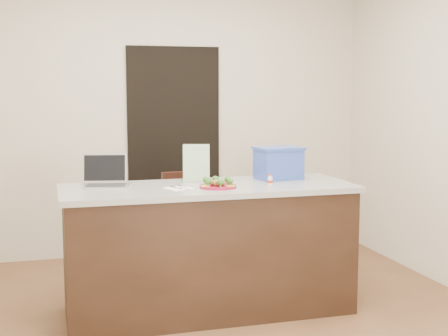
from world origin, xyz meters
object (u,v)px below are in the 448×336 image
object	(u,v)px
blue_box	(278,163)
chair	(188,220)
island	(209,249)
napkin	(179,188)
laptop	(105,177)
yogurt_bottle	(270,181)
plate	(218,186)

from	to	relation	value
blue_box	chair	bearing A→B (deg)	124.78
island	blue_box	bearing A→B (deg)	15.32
napkin	laptop	xyz separation A→B (m)	(-0.47, 0.27, 0.06)
island	laptop	world-z (taller)	laptop
yogurt_bottle	blue_box	size ratio (longest dim) A/B	0.21
island	yogurt_bottle	bearing A→B (deg)	-13.49
island	napkin	world-z (taller)	napkin
island	laptop	distance (m)	0.89
napkin	chair	world-z (taller)	napkin
napkin	island	bearing A→B (deg)	20.56
island	blue_box	world-z (taller)	blue_box
napkin	laptop	size ratio (longest dim) A/B	0.44
island	yogurt_bottle	world-z (taller)	yogurt_bottle
island	yogurt_bottle	distance (m)	0.66
yogurt_bottle	napkin	bearing A→B (deg)	178.72
island	chair	bearing A→B (deg)	88.58
blue_box	chair	distance (m)	0.98
yogurt_bottle	plate	bearing A→B (deg)	-178.37
yogurt_bottle	chair	size ratio (longest dim) A/B	0.09
plate	napkin	world-z (taller)	plate
island	chair	size ratio (longest dim) A/B	2.26
plate	laptop	bearing A→B (deg)	158.30
yogurt_bottle	laptop	world-z (taller)	laptop
laptop	blue_box	xyz separation A→B (m)	(1.28, -0.02, 0.06)
yogurt_bottle	blue_box	world-z (taller)	blue_box
plate	blue_box	size ratio (longest dim) A/B	0.69
yogurt_bottle	chair	distance (m)	1.05
island	yogurt_bottle	xyz separation A→B (m)	(0.42, -0.10, 0.49)
laptop	napkin	bearing A→B (deg)	-17.76
island	napkin	distance (m)	0.52
laptop	chair	xyz separation A→B (m)	(0.72, 0.58, -0.46)
island	plate	size ratio (longest dim) A/B	8.03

